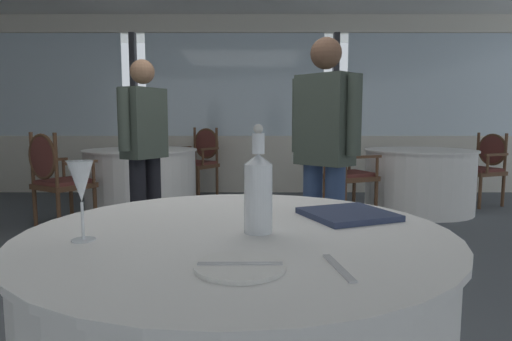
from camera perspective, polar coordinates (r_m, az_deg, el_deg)
name	(u,v)px	position (r m, az deg, el deg)	size (l,w,h in m)	color
ground_plane	(209,281)	(2.98, -6.31, -14.35)	(12.76, 12.76, 0.00)	#4C5156
window_wall_far	(235,123)	(6.46, -2.86, 6.36)	(9.57, 0.14, 2.60)	silver
side_plate	(240,266)	(0.98, -2.19, -12.58)	(0.21, 0.21, 0.01)	white
butter_knife	(240,264)	(0.98, -2.19, -12.29)	(0.19, 0.02, 0.00)	silver
dinner_fork	(338,268)	(1.00, 10.86, -12.55)	(0.18, 0.02, 0.00)	silver
water_bottle	(258,190)	(1.25, 0.25, -2.65)	(0.08, 0.08, 0.32)	white
wine_glass	(81,184)	(1.26, -22.28, -1.65)	(0.07, 0.07, 0.22)	white
menu_book	(348,214)	(1.51, 12.06, -5.70)	(0.27, 0.26, 0.02)	#2D3856
background_table_0	(141,180)	(5.32, -15.02, -1.21)	(1.33, 1.33, 0.73)	white
dining_chair_0_0	(200,156)	(6.08, -7.41, 1.87)	(0.65, 0.64, 0.98)	brown
dining_chair_0_1	(55,174)	(4.64, -25.16, -0.38)	(0.65, 0.64, 0.96)	brown
background_table_1	(419,180)	(5.45, 20.79, -1.23)	(1.27, 1.27, 0.73)	white
dining_chair_1_0	(484,163)	(6.20, 28.00, 0.87)	(0.60, 0.64, 0.92)	brown
dining_chair_1_1	(343,165)	(4.75, 11.47, 0.67)	(0.60, 0.64, 1.01)	brown
diner_person_0	(144,144)	(3.65, -14.65, 3.45)	(0.35, 0.48, 1.56)	black
diner_person_1	(324,146)	(2.84, 9.03, 3.24)	(0.40, 0.40, 1.59)	#334770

